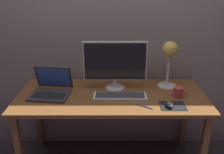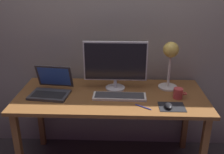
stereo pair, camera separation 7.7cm
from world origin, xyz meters
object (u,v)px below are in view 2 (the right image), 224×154
at_px(mouse, 169,106).
at_px(pen, 143,107).
at_px(keyboard_main, 119,96).
at_px(desk_lamp, 170,56).
at_px(monitor, 115,63).
at_px(laptop, 52,86).
at_px(coffee_mug, 178,93).

relative_size(mouse, pen, 0.69).
bearing_deg(keyboard_main, mouse, -23.87).
relative_size(keyboard_main, desk_lamp, 1.05).
relative_size(monitor, pen, 3.92).
bearing_deg(mouse, pen, 179.24).
height_order(laptop, coffee_mug, laptop).
bearing_deg(keyboard_main, monitor, 102.76).
xyz_separation_m(keyboard_main, mouse, (0.38, -0.17, 0.01)).
relative_size(desk_lamp, coffee_mug, 3.78).
bearing_deg(monitor, desk_lamp, 4.86).
height_order(keyboard_main, pen, keyboard_main).
xyz_separation_m(laptop, mouse, (0.96, -0.24, -0.04)).
relative_size(monitor, keyboard_main, 1.24).
bearing_deg(laptop, mouse, -14.15).
distance_m(laptop, mouse, 0.99).
xyz_separation_m(keyboard_main, coffee_mug, (0.48, 0.01, 0.03)).
xyz_separation_m(keyboard_main, desk_lamp, (0.43, 0.22, 0.28)).
distance_m(monitor, desk_lamp, 0.48).
xyz_separation_m(desk_lamp, pen, (-0.25, -0.38, -0.29)).
bearing_deg(laptop, coffee_mug, -3.53).
bearing_deg(keyboard_main, desk_lamp, 26.58).
bearing_deg(coffee_mug, laptop, 176.47).
distance_m(monitor, laptop, 0.58).
height_order(monitor, keyboard_main, monitor).
bearing_deg(mouse, desk_lamp, 81.66).
xyz_separation_m(laptop, coffee_mug, (1.07, -0.07, -0.02)).
relative_size(monitor, mouse, 5.72).
relative_size(mouse, coffee_mug, 0.86).
distance_m(keyboard_main, mouse, 0.41).
bearing_deg(pen, keyboard_main, 138.35).
height_order(keyboard_main, desk_lamp, desk_lamp).
relative_size(monitor, coffee_mug, 4.90).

